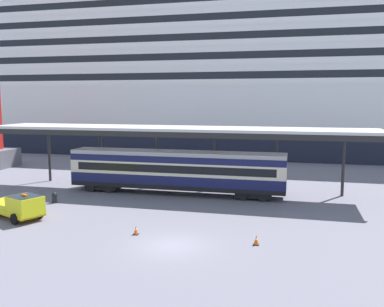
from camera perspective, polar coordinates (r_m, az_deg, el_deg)
ground_plane at (r=26.56m, az=-2.73°, el=-12.41°), size 400.00×400.00×0.00m
cruise_ship at (r=77.24m, az=12.35°, el=10.81°), size 132.84×31.90×42.15m
platform_canopy at (r=39.90m, az=-2.04°, el=3.15°), size 36.81×5.58×6.36m
train_carriage at (r=39.92m, az=-2.19°, el=-2.27°), size 20.55×2.81×4.11m
service_truck at (r=34.54m, az=-22.49°, el=-6.58°), size 5.57×3.94×2.02m
traffic_cone_near at (r=26.89m, az=8.71°, el=-11.51°), size 0.36×0.36×0.66m
traffic_cone_mid at (r=28.76m, az=-7.63°, el=-10.27°), size 0.36×0.36×0.62m
quay_bollard at (r=38.71m, az=-18.17°, el=-5.64°), size 0.48×0.48×0.96m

